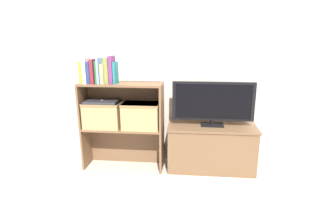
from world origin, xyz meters
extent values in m
plane|color=#BCB2A3|center=(0.00, 0.00, 0.00)|extent=(16.00, 16.00, 0.00)
cube|color=beige|center=(0.00, 0.42, 1.20)|extent=(10.00, 0.05, 2.40)
cube|color=brown|center=(0.43, 0.19, 0.22)|extent=(0.85, 0.38, 0.44)
cube|color=brown|center=(0.43, 0.19, 0.45)|extent=(0.87, 0.40, 0.02)
cube|color=black|center=(0.43, 0.19, 0.46)|extent=(0.22, 0.14, 0.02)
cylinder|color=black|center=(0.43, 0.19, 0.49)|extent=(0.04, 0.04, 0.04)
cube|color=black|center=(0.43, 0.19, 0.70)|extent=(0.79, 0.04, 0.38)
cube|color=black|center=(0.43, 0.17, 0.70)|extent=(0.73, 0.00, 0.33)
cube|color=brown|center=(-0.85, 0.13, 0.22)|extent=(0.02, 0.26, 0.43)
cube|color=brown|center=(-0.06, 0.13, 0.22)|extent=(0.02, 0.26, 0.43)
cube|color=brown|center=(-0.46, 0.25, 0.22)|extent=(0.77, 0.02, 0.43)
cube|color=brown|center=(-0.46, 0.13, 0.42)|extent=(0.77, 0.26, 0.02)
cube|color=brown|center=(-0.85, 0.13, 0.65)|extent=(0.02, 0.26, 0.44)
cube|color=brown|center=(-0.06, 0.13, 0.65)|extent=(0.02, 0.26, 0.44)
cube|color=brown|center=(-0.46, 0.25, 0.65)|extent=(0.77, 0.02, 0.44)
cube|color=brown|center=(-0.46, 0.13, 0.86)|extent=(0.77, 0.26, 0.02)
cube|color=gold|center=(-0.82, 0.10, 0.98)|extent=(0.03, 0.13, 0.21)
cube|color=silver|center=(-0.78, 0.10, 0.99)|extent=(0.04, 0.14, 0.24)
cube|color=navy|center=(-0.74, 0.10, 0.98)|extent=(0.03, 0.14, 0.20)
cube|color=maroon|center=(-0.70, 0.10, 0.99)|extent=(0.03, 0.16, 0.23)
cube|color=#286638|center=(-0.67, 0.10, 0.98)|extent=(0.02, 0.12, 0.21)
cube|color=#709ECC|center=(-0.64, 0.10, 1.00)|extent=(0.02, 0.16, 0.24)
cube|color=tan|center=(-0.61, 0.10, 0.97)|extent=(0.04, 0.14, 0.19)
cube|color=olive|center=(-0.57, 0.10, 1.00)|extent=(0.04, 0.13, 0.24)
cube|color=#6B2D66|center=(-0.53, 0.10, 1.00)|extent=(0.04, 0.13, 0.26)
cube|color=#1E7075|center=(-0.49, 0.10, 0.98)|extent=(0.02, 0.13, 0.20)
cube|color=tan|center=(-0.65, 0.12, 0.56)|extent=(0.35, 0.22, 0.26)
cube|color=olive|center=(-0.65, 0.12, 0.67)|extent=(0.36, 0.23, 0.02)
cube|color=tan|center=(-0.26, 0.12, 0.56)|extent=(0.35, 0.22, 0.26)
cube|color=olive|center=(-0.26, 0.12, 0.67)|extent=(0.36, 0.23, 0.02)
cube|color=#2D2D33|center=(-0.65, 0.12, 0.70)|extent=(0.31, 0.21, 0.02)
cylinder|color=#99999E|center=(-0.65, 0.12, 0.71)|extent=(0.02, 0.02, 0.00)
camera|label=1|loc=(0.24, -2.31, 1.26)|focal=28.00mm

